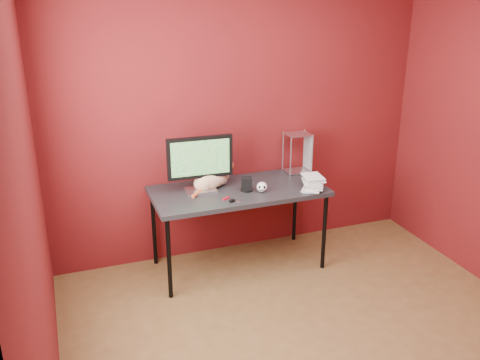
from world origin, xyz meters
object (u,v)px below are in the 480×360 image
object	(u,v)px
cat	(213,178)
speaker	(247,185)
book_stack	(307,117)
monitor	(200,161)
desk	(238,194)
skull_mug	(262,187)

from	to	relation	value
cat	speaker	size ratio (longest dim) A/B	3.80
book_stack	speaker	bearing A→B (deg)	166.70
monitor	book_stack	size ratio (longest dim) A/B	0.45
cat	desk	bearing A→B (deg)	-51.38
monitor	cat	bearing A→B (deg)	25.76
cat	book_stack	world-z (taller)	book_stack
speaker	monitor	bearing A→B (deg)	175.34
skull_mug	speaker	world-z (taller)	speaker
monitor	book_stack	bearing A→B (deg)	-13.12
desk	speaker	bearing A→B (deg)	-48.87
desk	cat	world-z (taller)	cat
cat	skull_mug	size ratio (longest dim) A/B	4.67
monitor	book_stack	distance (m)	0.96
cat	skull_mug	bearing A→B (deg)	-55.43
desk	monitor	bearing A→B (deg)	168.85
desk	book_stack	bearing A→B (deg)	-18.12
desk	book_stack	size ratio (longest dim) A/B	1.19
monitor	cat	xyz separation A→B (m)	(0.12, 0.05, -0.19)
desk	cat	xyz separation A→B (m)	(-0.20, 0.12, 0.13)
desk	skull_mug	xyz separation A→B (m)	(0.17, -0.13, 0.10)
skull_mug	speaker	distance (m)	0.13
desk	speaker	xyz separation A→B (m)	(0.05, -0.06, 0.11)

